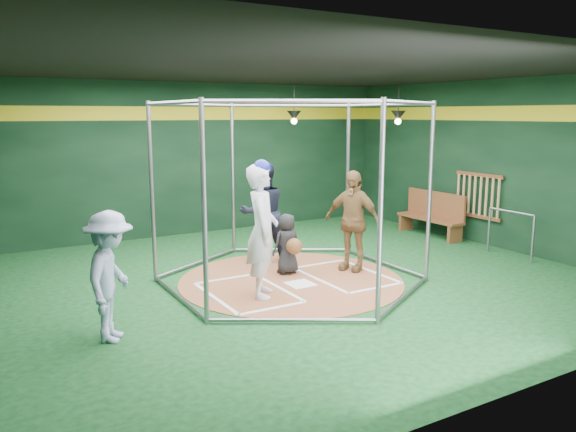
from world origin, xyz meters
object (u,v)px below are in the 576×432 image
batter_figure (262,230)px  umpire (263,212)px  dugout_bench (432,213)px  visitor_leopard (352,221)px

batter_figure → umpire: size_ratio=1.12×
dugout_bench → batter_figure: bearing=-160.6°
batter_figure → umpire: bearing=62.0°
visitor_leopard → dugout_bench: 3.65m
visitor_leopard → umpire: 1.74m
batter_figure → umpire: (0.99, 1.87, -0.10)m
umpire → dugout_bench: 4.45m
umpire → dugout_bench: umpire is taller
dugout_bench → umpire: bearing=-179.4°
visitor_leopard → dugout_bench: bearing=84.9°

